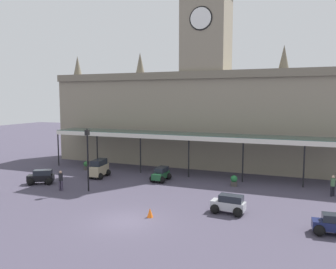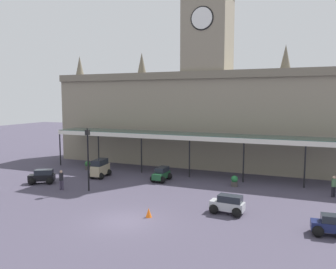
% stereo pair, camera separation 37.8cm
% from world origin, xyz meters
% --- Properties ---
extents(ground_plane, '(140.00, 140.00, 0.00)m').
position_xyz_m(ground_plane, '(0.00, 0.00, 0.00)').
color(ground_plane, '#443F50').
extents(station_building, '(36.44, 5.58, 20.23)m').
position_xyz_m(station_building, '(0.00, 19.09, 6.41)').
color(station_building, gray).
rests_on(station_building, ground).
extents(entrance_canopy, '(31.46, 3.26, 4.14)m').
position_xyz_m(entrance_canopy, '(0.00, 14.18, 3.98)').
color(entrance_canopy, '#38564C').
rests_on(entrance_canopy, ground).
extents(car_silver_estate, '(2.31, 1.66, 1.27)m').
position_xyz_m(car_silver_estate, '(5.74, 3.85, 0.56)').
color(car_silver_estate, '#B2B5BA').
rests_on(car_silver_estate, ground).
extents(car_black_estate, '(2.43, 2.17, 1.27)m').
position_xyz_m(car_black_estate, '(-11.57, 5.54, 0.56)').
color(car_black_estate, black).
rests_on(car_black_estate, ground).
extents(car_navy_sedan, '(2.11, 1.61, 1.19)m').
position_xyz_m(car_navy_sedan, '(11.86, 2.43, 0.50)').
color(car_navy_sedan, '#19214C').
rests_on(car_navy_sedan, ground).
extents(car_green_estate, '(1.58, 2.27, 1.27)m').
position_xyz_m(car_green_estate, '(-1.95, 10.52, 0.56)').
color(car_green_estate, '#1E512D').
rests_on(car_green_estate, ground).
extents(car_beige_van, '(1.77, 2.49, 1.77)m').
position_xyz_m(car_beige_van, '(-8.08, 9.62, 0.81)').
color(car_beige_van, tan).
rests_on(car_beige_van, ground).
extents(pedestrian_crossing_forecourt, '(0.39, 0.34, 1.67)m').
position_xyz_m(pedestrian_crossing_forecourt, '(-8.50, 4.44, 0.91)').
color(pedestrian_crossing_forecourt, '#3F384C').
rests_on(pedestrian_crossing_forecourt, ground).
extents(pedestrian_beside_cars, '(0.34, 0.34, 1.67)m').
position_xyz_m(pedestrian_beside_cars, '(12.57, 10.81, 0.91)').
color(pedestrian_beside_cars, black).
rests_on(pedestrian_beside_cars, ground).
extents(victorian_lamppost, '(0.30, 0.30, 5.25)m').
position_xyz_m(victorian_lamppost, '(-6.20, 5.07, 3.24)').
color(victorian_lamppost, black).
rests_on(victorian_lamppost, ground).
extents(traffic_cone, '(0.40, 0.40, 0.61)m').
position_xyz_m(traffic_cone, '(1.15, 1.24, 0.31)').
color(traffic_cone, orange).
rests_on(traffic_cone, ground).
extents(planter_near_kerb, '(0.60, 0.60, 0.96)m').
position_xyz_m(planter_near_kerb, '(4.78, 11.07, 0.49)').
color(planter_near_kerb, '#47423D').
rests_on(planter_near_kerb, ground).
extents(planter_by_canopy, '(0.60, 0.60, 0.96)m').
position_xyz_m(planter_by_canopy, '(-11.28, 12.03, 0.49)').
color(planter_by_canopy, '#47423D').
rests_on(planter_by_canopy, ground).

